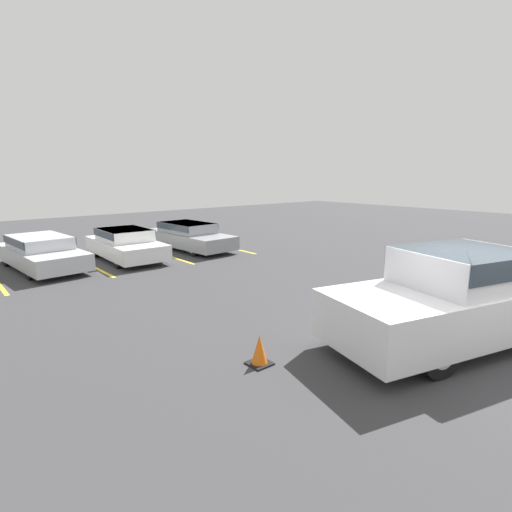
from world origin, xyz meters
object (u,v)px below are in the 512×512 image
parked_sedan_a (41,251)px  parked_sedan_c (188,235)px  wheel_stop_curb (129,242)px  parked_sedan_b (125,243)px  pickup_truck (472,295)px  traffic_cone (259,351)px

parked_sedan_a → parked_sedan_c: parked_sedan_c is taller
wheel_stop_curb → parked_sedan_b: bearing=-114.5°
parked_sedan_c → parked_sedan_a: bearing=-94.9°
pickup_truck → parked_sedan_c: bearing=101.8°
pickup_truck → parked_sedan_c: 12.16m
pickup_truck → wheel_stop_curb: bearing=108.0°
parked_sedan_a → parked_sedan_b: parked_sedan_b is taller
parked_sedan_c → wheel_stop_curb: size_ratio=2.83×
traffic_cone → wheel_stop_curb: size_ratio=0.31×
parked_sedan_b → traffic_cone: parked_sedan_b is taller
parked_sedan_b → wheel_stop_curb: size_ratio=2.48×
pickup_truck → parked_sedan_c: size_ratio=1.34×
parked_sedan_a → parked_sedan_b: bearing=76.7°
parked_sedan_b → wheel_stop_curb: 3.68m
parked_sedan_c → wheel_stop_curb: 3.38m
wheel_stop_curb → traffic_cone: bearing=-103.7°
parked_sedan_b → pickup_truck: bearing=12.0°
traffic_cone → pickup_truck: bearing=-25.2°
parked_sedan_b → parked_sedan_c: size_ratio=0.88×
parked_sedan_c → traffic_cone: (-4.70, -10.27, -0.38)m
pickup_truck → parked_sedan_a: pickup_truck is taller
parked_sedan_a → parked_sedan_c: (5.83, -0.11, 0.01)m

